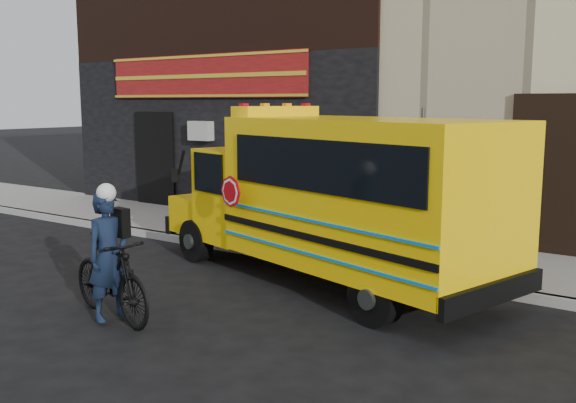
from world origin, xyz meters
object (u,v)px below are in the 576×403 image
Objects in this scene: bicycle at (111,277)px; cyclist at (109,259)px; sign_pole at (421,183)px; school_bus at (336,195)px.

bicycle is 0.31m from cyclist.
cyclist is (-2.41, -4.82, -0.72)m from sign_pole.
sign_pole is at bearing -15.73° from bicycle.
bicycle is at bearing 55.26° from cyclist.
cyclist is at bearing -115.69° from school_bus.
school_bus is 3.77m from bicycle.
cyclist is (0.09, -0.08, 0.28)m from bicycle.
school_bus is 4.09× the size of cyclist.
school_bus is at bearing -17.81° from cyclist.
cyclist is (-1.60, -3.32, -0.63)m from school_bus.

